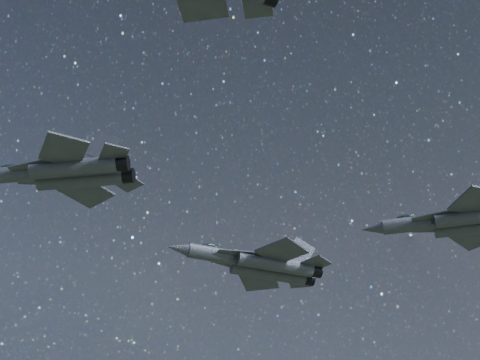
{
  "coord_description": "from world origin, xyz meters",
  "views": [
    {
      "loc": [
        2.35,
        -54.45,
        110.49
      ],
      "look_at": [
        0.3,
        0.24,
        149.23
      ],
      "focal_mm": 55.0,
      "sensor_mm": 36.0,
      "label": 1
    }
  ],
  "objects": [
    {
      "name": "jet_lead",
      "position": [
        -16.8,
        2.13,
        151.93
      ],
      "size": [
        17.88,
        12.55,
        4.51
      ],
      "rotation": [
        0.0,
        0.0,
        -0.09
      ],
      "color": "#373A44"
    },
    {
      "name": "jet_left",
      "position": [
        1.83,
        17.19,
        149.79
      ],
      "size": [
        18.13,
        12.03,
        4.62
      ],
      "rotation": [
        0.0,
        0.0,
        0.37
      ],
      "color": "#373A44"
    },
    {
      "name": "jet_slot",
      "position": [
        21.3,
        5.43,
        147.65
      ],
      "size": [
        16.77,
        11.56,
        4.21
      ],
      "rotation": [
        0.0,
        0.0,
        -0.18
      ],
      "color": "#373A44"
    }
  ]
}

